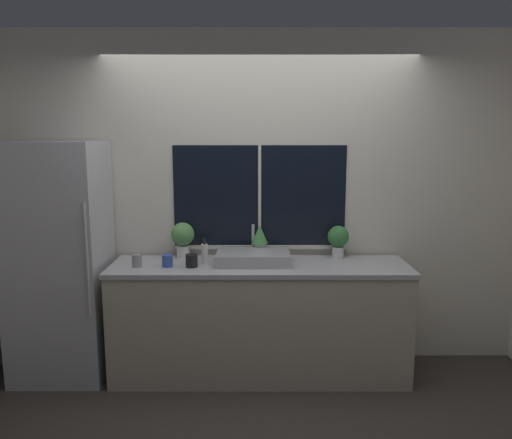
{
  "coord_description": "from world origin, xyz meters",
  "views": [
    {
      "loc": [
        -0.03,
        -3.43,
        1.88
      ],
      "look_at": [
        -0.03,
        0.29,
        1.25
      ],
      "focal_mm": 35.0,
      "sensor_mm": 36.0,
      "label": 1
    }
  ],
  "objects_px": {
    "sink": "(253,257)",
    "potted_plant_right": "(338,238)",
    "potted_plant_left": "(182,236)",
    "soap_bottle": "(204,253)",
    "mug_grey": "(136,261)",
    "refrigerator": "(59,261)",
    "mug_black": "(191,261)",
    "potted_plant_center": "(259,239)",
    "mug_blue": "(167,261)"
  },
  "relations": [
    {
      "from": "refrigerator",
      "to": "sink",
      "type": "height_order",
      "value": "refrigerator"
    },
    {
      "from": "potted_plant_center",
      "to": "mug_black",
      "type": "relative_size",
      "value": 2.74
    },
    {
      "from": "mug_blue",
      "to": "mug_black",
      "type": "bearing_deg",
      "value": -4.32
    },
    {
      "from": "potted_plant_center",
      "to": "soap_bottle",
      "type": "distance_m",
      "value": 0.48
    },
    {
      "from": "sink",
      "to": "soap_bottle",
      "type": "xyz_separation_m",
      "value": [
        -0.37,
        -0.02,
        0.04
      ]
    },
    {
      "from": "potted_plant_center",
      "to": "mug_black",
      "type": "distance_m",
      "value": 0.6
    },
    {
      "from": "potted_plant_right",
      "to": "mug_grey",
      "type": "distance_m",
      "value": 1.59
    },
    {
      "from": "mug_grey",
      "to": "potted_plant_center",
      "type": "bearing_deg",
      "value": 17.2
    },
    {
      "from": "potted_plant_right",
      "to": "soap_bottle",
      "type": "relative_size",
      "value": 1.3
    },
    {
      "from": "soap_bottle",
      "to": "potted_plant_center",
      "type": "bearing_deg",
      "value": 25.67
    },
    {
      "from": "mug_blue",
      "to": "mug_grey",
      "type": "relative_size",
      "value": 0.96
    },
    {
      "from": "potted_plant_center",
      "to": "mug_blue",
      "type": "xyz_separation_m",
      "value": [
        -0.7,
        -0.28,
        -0.11
      ]
    },
    {
      "from": "mug_blue",
      "to": "mug_grey",
      "type": "xyz_separation_m",
      "value": [
        -0.23,
        -0.01,
        0.0
      ]
    },
    {
      "from": "potted_plant_left",
      "to": "mug_blue",
      "type": "relative_size",
      "value": 3.15
    },
    {
      "from": "potted_plant_center",
      "to": "potted_plant_left",
      "type": "bearing_deg",
      "value": 180.0
    },
    {
      "from": "potted_plant_right",
      "to": "potted_plant_left",
      "type": "bearing_deg",
      "value": 180.0
    },
    {
      "from": "mug_black",
      "to": "mug_grey",
      "type": "relative_size",
      "value": 1.03
    },
    {
      "from": "mug_grey",
      "to": "potted_plant_left",
      "type": "bearing_deg",
      "value": 43.05
    },
    {
      "from": "sink",
      "to": "potted_plant_left",
      "type": "bearing_deg",
      "value": 162.21
    },
    {
      "from": "potted_plant_right",
      "to": "mug_blue",
      "type": "bearing_deg",
      "value": -168.09
    },
    {
      "from": "refrigerator",
      "to": "mug_black",
      "type": "height_order",
      "value": "refrigerator"
    },
    {
      "from": "mug_blue",
      "to": "potted_plant_center",
      "type": "bearing_deg",
      "value": 21.95
    },
    {
      "from": "potted_plant_center",
      "to": "mug_blue",
      "type": "height_order",
      "value": "potted_plant_center"
    },
    {
      "from": "potted_plant_left",
      "to": "potted_plant_right",
      "type": "bearing_deg",
      "value": 0.0
    },
    {
      "from": "potted_plant_right",
      "to": "soap_bottle",
      "type": "distance_m",
      "value": 1.08
    },
    {
      "from": "refrigerator",
      "to": "mug_black",
      "type": "distance_m",
      "value": 1.04
    },
    {
      "from": "sink",
      "to": "potted_plant_center",
      "type": "relative_size",
      "value": 2.13
    },
    {
      "from": "mug_blue",
      "to": "potted_plant_left",
      "type": "bearing_deg",
      "value": 74.5
    },
    {
      "from": "refrigerator",
      "to": "sink",
      "type": "bearing_deg",
      "value": 0.71
    },
    {
      "from": "refrigerator",
      "to": "potted_plant_center",
      "type": "xyz_separation_m",
      "value": [
        1.54,
        0.2,
        0.14
      ]
    },
    {
      "from": "potted_plant_center",
      "to": "mug_grey",
      "type": "distance_m",
      "value": 0.98
    },
    {
      "from": "potted_plant_right",
      "to": "mug_grey",
      "type": "relative_size",
      "value": 2.75
    },
    {
      "from": "potted_plant_right",
      "to": "mug_black",
      "type": "distance_m",
      "value": 1.19
    },
    {
      "from": "potted_plant_left",
      "to": "potted_plant_right",
      "type": "height_order",
      "value": "potted_plant_left"
    },
    {
      "from": "mug_grey",
      "to": "mug_black",
      "type": "bearing_deg",
      "value": -1.13
    },
    {
      "from": "refrigerator",
      "to": "potted_plant_right",
      "type": "height_order",
      "value": "refrigerator"
    },
    {
      "from": "potted_plant_left",
      "to": "soap_bottle",
      "type": "bearing_deg",
      "value": -46.29
    },
    {
      "from": "potted_plant_left",
      "to": "mug_grey",
      "type": "relative_size",
      "value": 3.03
    },
    {
      "from": "sink",
      "to": "soap_bottle",
      "type": "distance_m",
      "value": 0.38
    },
    {
      "from": "potted_plant_right",
      "to": "potted_plant_center",
      "type": "bearing_deg",
      "value": 180.0
    },
    {
      "from": "refrigerator",
      "to": "sink",
      "type": "xyz_separation_m",
      "value": [
        1.49,
        0.02,
        0.03
      ]
    },
    {
      "from": "refrigerator",
      "to": "sink",
      "type": "relative_size",
      "value": 3.24
    },
    {
      "from": "sink",
      "to": "potted_plant_left",
      "type": "distance_m",
      "value": 0.61
    },
    {
      "from": "potted_plant_left",
      "to": "mug_black",
      "type": "bearing_deg",
      "value": -70.04
    },
    {
      "from": "sink",
      "to": "potted_plant_right",
      "type": "height_order",
      "value": "sink"
    },
    {
      "from": "potted_plant_left",
      "to": "potted_plant_center",
      "type": "distance_m",
      "value": 0.62
    },
    {
      "from": "soap_bottle",
      "to": "mug_grey",
      "type": "xyz_separation_m",
      "value": [
        -0.5,
        -0.08,
        -0.04
      ]
    },
    {
      "from": "sink",
      "to": "refrigerator",
      "type": "bearing_deg",
      "value": -179.29
    },
    {
      "from": "sink",
      "to": "mug_grey",
      "type": "height_order",
      "value": "sink"
    },
    {
      "from": "potted_plant_right",
      "to": "sink",
      "type": "bearing_deg",
      "value": -165.14
    }
  ]
}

